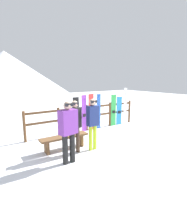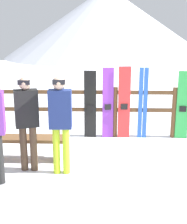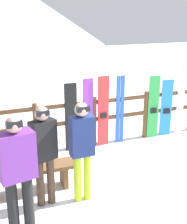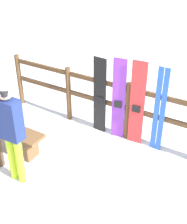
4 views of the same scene
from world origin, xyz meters
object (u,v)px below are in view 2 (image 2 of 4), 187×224
(person_black, at_px, (27,117))
(snowboard_black_stripe, at_px, (90,105))
(person_navy, at_px, (60,117))
(bench, at_px, (24,143))
(snowboard_green, at_px, (183,106))
(snowboard_purple, at_px, (108,104))
(snowboard_red, at_px, (124,103))
(ski_pair_blue, at_px, (143,103))

(person_black, relative_size, snowboard_black_stripe, 1.08)
(person_navy, xyz_separation_m, person_black, (-0.57, 0.10, -0.02))
(bench, bearing_deg, person_black, -66.74)
(person_black, bearing_deg, person_navy, -10.21)
(snowboard_black_stripe, relative_size, snowboard_green, 1.00)
(bench, bearing_deg, snowboard_purple, 40.87)
(snowboard_purple, height_order, snowboard_red, snowboard_red)
(snowboard_black_stripe, bearing_deg, snowboard_red, 0.01)
(bench, height_order, snowboard_black_stripe, snowboard_black_stripe)
(snowboard_black_stripe, bearing_deg, person_black, -119.23)
(snowboard_purple, bearing_deg, person_navy, -113.26)
(person_navy, distance_m, snowboard_black_stripe, 1.89)
(snowboard_green, bearing_deg, bench, -157.22)
(bench, xyz_separation_m, snowboard_black_stripe, (1.15, 1.33, 0.40))
(bench, xyz_separation_m, ski_pair_blue, (2.29, 1.33, 0.44))
(snowboard_black_stripe, bearing_deg, ski_pair_blue, 0.17)
(snowboard_black_stripe, xyz_separation_m, ski_pair_blue, (1.15, 0.00, 0.04))
(snowboard_black_stripe, bearing_deg, person_navy, -102.33)
(bench, relative_size, snowboard_purple, 1.00)
(ski_pair_blue, bearing_deg, person_black, -140.65)
(ski_pair_blue, distance_m, snowboard_green, 0.87)
(snowboard_purple, bearing_deg, person_black, -128.07)
(person_navy, bearing_deg, snowboard_black_stripe, 77.67)
(snowboard_purple, relative_size, ski_pair_blue, 1.00)
(snowboard_green, bearing_deg, ski_pair_blue, 179.77)
(person_navy, height_order, person_black, person_navy)
(snowboard_purple, bearing_deg, snowboard_black_stripe, -179.99)
(person_navy, relative_size, person_black, 1.02)
(ski_pair_blue, bearing_deg, snowboard_green, -0.23)
(snowboard_red, relative_size, snowboard_green, 1.06)
(snowboard_purple, relative_size, snowboard_green, 1.04)
(person_black, bearing_deg, snowboard_green, 30.15)
(snowboard_purple, bearing_deg, bench, -139.13)
(snowboard_red, bearing_deg, person_black, -134.65)
(bench, bearing_deg, ski_pair_blue, 30.11)
(bench, distance_m, person_navy, 1.10)
(bench, relative_size, snowboard_red, 0.98)
(ski_pair_blue, relative_size, snowboard_green, 1.05)
(snowboard_purple, distance_m, ski_pair_blue, 0.76)
(person_navy, xyz_separation_m, snowboard_green, (2.42, 1.84, -0.23))
(person_black, distance_m, snowboard_black_stripe, 2.00)
(person_black, height_order, snowboard_black_stripe, person_black)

